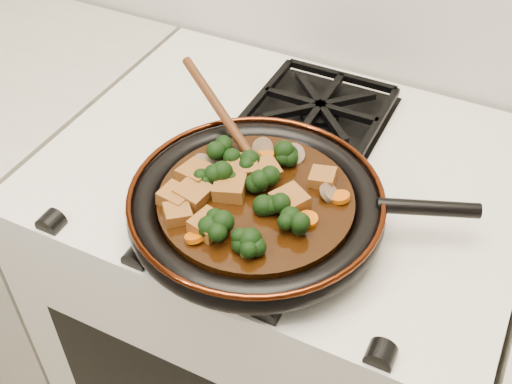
% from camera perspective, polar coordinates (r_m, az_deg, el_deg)
% --- Properties ---
extents(stove, '(0.76, 0.60, 0.90)m').
position_cam_1_polar(stove, '(1.38, 2.12, -11.73)').
color(stove, silver).
rests_on(stove, ground).
extents(burner_grate_front, '(0.23, 0.23, 0.03)m').
position_cam_1_polar(burner_grate_front, '(0.94, -0.74, -1.77)').
color(burner_grate_front, black).
rests_on(burner_grate_front, stove).
extents(burner_grate_back, '(0.23, 0.23, 0.03)m').
position_cam_1_polar(burner_grate_back, '(1.13, 5.70, 7.27)').
color(burner_grate_back, black).
rests_on(burner_grate_back, stove).
extents(skillet, '(0.47, 0.36, 0.05)m').
position_cam_1_polar(skillet, '(0.90, 0.12, -1.21)').
color(skillet, black).
rests_on(skillet, burner_grate_front).
extents(braising_sauce, '(0.28, 0.28, 0.02)m').
position_cam_1_polar(braising_sauce, '(0.90, 0.00, -0.97)').
color(braising_sauce, black).
rests_on(braising_sauce, skillet).
extents(tofu_cube_0, '(0.05, 0.05, 0.03)m').
position_cam_1_polar(tofu_cube_0, '(0.92, -5.32, 1.51)').
color(tofu_cube_0, brown).
rests_on(tofu_cube_0, braising_sauce).
extents(tofu_cube_1, '(0.06, 0.05, 0.03)m').
position_cam_1_polar(tofu_cube_1, '(0.90, -2.34, 0.30)').
color(tofu_cube_1, brown).
rests_on(tofu_cube_1, braising_sauce).
extents(tofu_cube_2, '(0.04, 0.04, 0.03)m').
position_cam_1_polar(tofu_cube_2, '(0.89, -7.18, -0.47)').
color(tofu_cube_2, brown).
rests_on(tofu_cube_2, braising_sauce).
extents(tofu_cube_3, '(0.05, 0.05, 0.02)m').
position_cam_1_polar(tofu_cube_3, '(0.93, 0.87, 1.92)').
color(tofu_cube_3, brown).
rests_on(tofu_cube_3, braising_sauce).
extents(tofu_cube_4, '(0.05, 0.05, 0.03)m').
position_cam_1_polar(tofu_cube_4, '(0.89, -5.60, -0.17)').
color(tofu_cube_4, brown).
rests_on(tofu_cube_4, braising_sauce).
extents(tofu_cube_5, '(0.05, 0.05, 0.02)m').
position_cam_1_polar(tofu_cube_5, '(0.87, -7.00, -1.96)').
color(tofu_cube_5, brown).
rests_on(tofu_cube_5, braising_sauce).
extents(tofu_cube_6, '(0.06, 0.06, 0.03)m').
position_cam_1_polar(tofu_cube_6, '(0.93, -1.17, 2.14)').
color(tofu_cube_6, brown).
rests_on(tofu_cube_6, braising_sauce).
extents(tofu_cube_7, '(0.04, 0.04, 0.02)m').
position_cam_1_polar(tofu_cube_7, '(0.92, 5.95, 1.22)').
color(tofu_cube_7, brown).
rests_on(tofu_cube_7, braising_sauce).
extents(tofu_cube_8, '(0.05, 0.05, 0.02)m').
position_cam_1_polar(tofu_cube_8, '(0.85, -4.28, -3.00)').
color(tofu_cube_8, brown).
rests_on(tofu_cube_8, braising_sauce).
extents(tofu_cube_9, '(0.06, 0.06, 0.03)m').
position_cam_1_polar(tofu_cube_9, '(0.88, 3.02, -0.83)').
color(tofu_cube_9, brown).
rests_on(tofu_cube_9, braising_sauce).
extents(broccoli_floret_0, '(0.08, 0.08, 0.06)m').
position_cam_1_polar(broccoli_floret_0, '(0.85, 3.50, -2.70)').
color(broccoli_floret_0, black).
rests_on(broccoli_floret_0, braising_sauce).
extents(broccoli_floret_1, '(0.08, 0.08, 0.07)m').
position_cam_1_polar(broccoli_floret_1, '(0.84, -3.69, -3.25)').
color(broccoli_floret_1, black).
rests_on(broccoli_floret_1, braising_sauce).
extents(broccoli_floret_2, '(0.09, 0.09, 0.06)m').
position_cam_1_polar(broccoli_floret_2, '(0.94, 2.14, 3.10)').
color(broccoli_floret_2, black).
rests_on(broccoli_floret_2, braising_sauce).
extents(broccoli_floret_3, '(0.08, 0.08, 0.06)m').
position_cam_1_polar(broccoli_floret_3, '(0.91, -4.19, 1.26)').
color(broccoli_floret_3, black).
rests_on(broccoli_floret_3, braising_sauce).
extents(broccoli_floret_4, '(0.08, 0.08, 0.06)m').
position_cam_1_polar(broccoli_floret_4, '(0.90, -2.75, 0.72)').
color(broccoli_floret_4, black).
rests_on(broccoli_floret_4, braising_sauce).
extents(broccoli_floret_5, '(0.09, 0.09, 0.06)m').
position_cam_1_polar(broccoli_floret_5, '(0.81, -1.00, -5.21)').
color(broccoli_floret_5, black).
rests_on(broccoli_floret_5, braising_sauce).
extents(broccoli_floret_6, '(0.09, 0.08, 0.05)m').
position_cam_1_polar(broccoli_floret_6, '(0.93, -1.22, 2.17)').
color(broccoli_floret_6, black).
rests_on(broccoli_floret_6, braising_sauce).
extents(broccoli_floret_7, '(0.08, 0.09, 0.08)m').
position_cam_1_polar(broccoli_floret_7, '(0.95, -2.59, 3.40)').
color(broccoli_floret_7, black).
rests_on(broccoli_floret_7, braising_sauce).
extents(broccoli_floret_8, '(0.07, 0.07, 0.06)m').
position_cam_1_polar(broccoli_floret_8, '(0.87, 1.51, -1.14)').
color(broccoli_floret_8, black).
rests_on(broccoli_floret_8, braising_sauce).
extents(broccoli_floret_9, '(0.08, 0.09, 0.07)m').
position_cam_1_polar(broccoli_floret_9, '(0.90, 0.53, 0.77)').
color(broccoli_floret_9, black).
rests_on(broccoli_floret_9, braising_sauce).
extents(carrot_coin_0, '(0.03, 0.03, 0.02)m').
position_cam_1_polar(carrot_coin_0, '(0.84, -5.48, -4.01)').
color(carrot_coin_0, '#CB5505').
rests_on(carrot_coin_0, braising_sauce).
extents(carrot_coin_1, '(0.03, 0.03, 0.01)m').
position_cam_1_polar(carrot_coin_1, '(0.90, 7.51, -0.45)').
color(carrot_coin_1, '#CB5505').
rests_on(carrot_coin_1, braising_sauce).
extents(carrot_coin_2, '(0.03, 0.03, 0.01)m').
position_cam_1_polar(carrot_coin_2, '(0.86, 4.64, -2.42)').
color(carrot_coin_2, '#CB5505').
rests_on(carrot_coin_2, braising_sauce).
extents(carrot_coin_3, '(0.03, 0.03, 0.02)m').
position_cam_1_polar(carrot_coin_3, '(0.96, 1.04, 3.36)').
color(carrot_coin_3, '#CB5505').
rests_on(carrot_coin_3, braising_sauce).
extents(mushroom_slice_0, '(0.04, 0.03, 0.03)m').
position_cam_1_polar(mushroom_slice_0, '(0.97, 0.60, 3.97)').
color(mushroom_slice_0, brown).
rests_on(mushroom_slice_0, braising_sauce).
extents(mushroom_slice_1, '(0.05, 0.04, 0.03)m').
position_cam_1_polar(mushroom_slice_1, '(0.95, 3.33, 3.36)').
color(mushroom_slice_1, brown).
rests_on(mushroom_slice_1, braising_sauce).
extents(mushroom_slice_2, '(0.03, 0.04, 0.03)m').
position_cam_1_polar(mushroom_slice_2, '(0.90, 6.53, -0.07)').
color(mushroom_slice_2, brown).
rests_on(mushroom_slice_2, braising_sauce).
extents(mushroom_slice_3, '(0.04, 0.04, 0.02)m').
position_cam_1_polar(mushroom_slice_3, '(0.94, -4.62, 2.68)').
color(mushroom_slice_3, brown).
rests_on(mushroom_slice_3, braising_sauce).
extents(wooden_spoon, '(0.14, 0.10, 0.23)m').
position_cam_1_polar(wooden_spoon, '(0.97, -1.85, 5.26)').
color(wooden_spoon, '#49250F').
rests_on(wooden_spoon, braising_sauce).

